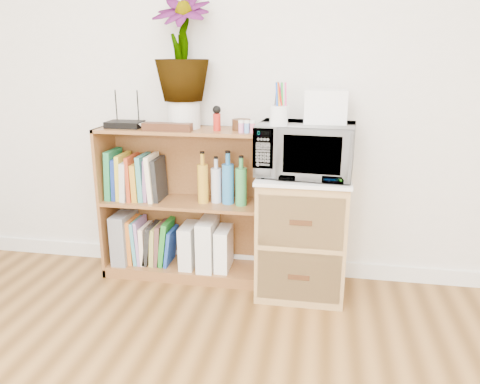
# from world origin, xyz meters

# --- Properties ---
(skirting_board) EXTENTS (4.00, 0.02, 0.10)m
(skirting_board) POSITION_xyz_m (0.00, 2.24, 0.05)
(skirting_board) COLOR white
(skirting_board) RESTS_ON ground
(bookshelf) EXTENTS (1.00, 0.30, 0.95)m
(bookshelf) POSITION_xyz_m (-0.35, 2.10, 0.47)
(bookshelf) COLOR brown
(bookshelf) RESTS_ON ground
(wicker_unit) EXTENTS (0.50, 0.45, 0.70)m
(wicker_unit) POSITION_xyz_m (0.40, 2.02, 0.35)
(wicker_unit) COLOR #9E7542
(wicker_unit) RESTS_ON ground
(microwave) EXTENTS (0.55, 0.39, 0.29)m
(microwave) POSITION_xyz_m (0.40, 2.02, 0.87)
(microwave) COLOR silver
(microwave) RESTS_ON wicker_unit
(pen_cup) EXTENTS (0.10, 0.10, 0.11)m
(pen_cup) POSITION_xyz_m (0.26, 1.91, 1.06)
(pen_cup) COLOR white
(pen_cup) RESTS_ON microwave
(small_appliance) EXTENTS (0.23, 0.19, 0.18)m
(small_appliance) POSITION_xyz_m (0.50, 2.06, 1.10)
(small_appliance) COLOR white
(small_appliance) RESTS_ON microwave
(router) EXTENTS (0.21, 0.14, 0.04)m
(router) POSITION_xyz_m (-0.68, 2.08, 0.97)
(router) COLOR black
(router) RESTS_ON bookshelf
(white_bowl) EXTENTS (0.13, 0.13, 0.03)m
(white_bowl) POSITION_xyz_m (-0.52, 2.07, 0.97)
(white_bowl) COLOR silver
(white_bowl) RESTS_ON bookshelf
(plant_pot) EXTENTS (0.19, 0.19, 0.16)m
(plant_pot) POSITION_xyz_m (-0.32, 2.12, 1.03)
(plant_pot) COLOR silver
(plant_pot) RESTS_ON bookshelf
(potted_plant) EXTENTS (0.33, 0.33, 0.59)m
(potted_plant) POSITION_xyz_m (-0.32, 2.12, 1.40)
(potted_plant) COLOR #2D7230
(potted_plant) RESTS_ON plant_pot
(trinket_box) EXTENTS (0.29, 0.07, 0.05)m
(trinket_box) POSITION_xyz_m (-0.39, 2.00, 0.97)
(trinket_box) COLOR #32190D
(trinket_box) RESTS_ON bookshelf
(kokeshi_doll) EXTENTS (0.04, 0.04, 0.10)m
(kokeshi_doll) POSITION_xyz_m (-0.11, 2.06, 1.00)
(kokeshi_doll) COLOR #AD1E15
(kokeshi_doll) RESTS_ON bookshelf
(wooden_bowl) EXTENTS (0.11, 0.11, 0.06)m
(wooden_bowl) POSITION_xyz_m (0.02, 2.11, 0.98)
(wooden_bowl) COLOR #34200E
(wooden_bowl) RESTS_ON bookshelf
(paint_jars) EXTENTS (0.11, 0.04, 0.06)m
(paint_jars) POSITION_xyz_m (0.07, 2.01, 0.98)
(paint_jars) COLOR pink
(paint_jars) RESTS_ON bookshelf
(file_box) EXTENTS (0.10, 0.26, 0.33)m
(file_box) POSITION_xyz_m (-0.75, 2.10, 0.23)
(file_box) COLOR slate
(file_box) RESTS_ON bookshelf
(magazine_holder_left) EXTENTS (0.09, 0.22, 0.27)m
(magazine_holder_left) POSITION_xyz_m (-0.31, 2.09, 0.21)
(magazine_holder_left) COLOR silver
(magazine_holder_left) RESTS_ON bookshelf
(magazine_holder_mid) EXTENTS (0.10, 0.25, 0.32)m
(magazine_holder_mid) POSITION_xyz_m (-0.19, 2.09, 0.23)
(magazine_holder_mid) COLOR silver
(magazine_holder_mid) RESTS_ON bookshelf
(magazine_holder_right) EXTENTS (0.08, 0.21, 0.26)m
(magazine_holder_right) POSITION_xyz_m (-0.09, 2.09, 0.20)
(magazine_holder_right) COLOR white
(magazine_holder_right) RESTS_ON bookshelf
(cookbooks) EXTENTS (0.34, 0.20, 0.31)m
(cookbooks) POSITION_xyz_m (-0.65, 2.10, 0.64)
(cookbooks) COLOR #217E45
(cookbooks) RESTS_ON bookshelf
(liquor_bottles) EXTENTS (0.30, 0.07, 0.31)m
(liquor_bottles) POSITION_xyz_m (-0.09, 2.10, 0.65)
(liquor_bottles) COLOR gold
(liquor_bottles) RESTS_ON bookshelf
(lower_books) EXTENTS (0.29, 0.19, 0.29)m
(lower_books) POSITION_xyz_m (-0.56, 2.10, 0.21)
(lower_books) COLOR orange
(lower_books) RESTS_ON bookshelf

